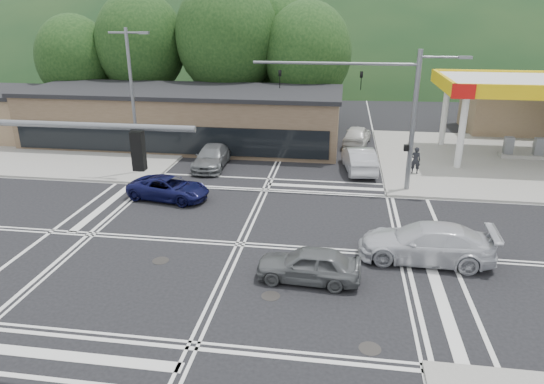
# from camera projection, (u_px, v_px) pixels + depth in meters

# --- Properties ---
(ground) EXTENTS (120.00, 120.00, 0.00)m
(ground) POSITION_uv_depth(u_px,v_px,m) (240.00, 244.00, 21.86)
(ground) COLOR black
(ground) RESTS_ON ground
(sidewalk_ne) EXTENTS (16.00, 16.00, 0.15)m
(sidewalk_ne) POSITION_uv_depth(u_px,v_px,m) (496.00, 161.00, 33.69)
(sidewalk_ne) COLOR gray
(sidewalk_ne) RESTS_ON ground
(sidewalk_nw) EXTENTS (16.00, 16.00, 0.15)m
(sidewalk_nw) POSITION_uv_depth(u_px,v_px,m) (91.00, 145.00, 37.78)
(sidewalk_nw) COLOR gray
(sidewalk_nw) RESTS_ON ground
(gas_station_canopy) EXTENTS (12.32, 8.34, 5.75)m
(gas_station_canopy) POSITION_uv_depth(u_px,v_px,m) (534.00, 88.00, 32.61)
(gas_station_canopy) COLOR silver
(gas_station_canopy) RESTS_ON ground
(convenience_store) EXTENTS (10.00, 6.00, 3.80)m
(convenience_store) POSITION_uv_depth(u_px,v_px,m) (527.00, 110.00, 41.64)
(convenience_store) COLOR #846B4F
(convenience_store) RESTS_ON ground
(commercial_row) EXTENTS (24.00, 8.00, 4.00)m
(commercial_row) POSITION_uv_depth(u_px,v_px,m) (184.00, 118.00, 38.01)
(commercial_row) COLOR brown
(commercial_row) RESTS_ON ground
(hill_north) EXTENTS (252.00, 126.00, 140.00)m
(hill_north) POSITION_uv_depth(u_px,v_px,m) (325.00, 60.00, 105.29)
(hill_north) COLOR #19371B
(hill_north) RESTS_ON ground
(tree_n_a) EXTENTS (8.00, 8.00, 11.75)m
(tree_n_a) POSITION_uv_depth(u_px,v_px,m) (141.00, 44.00, 43.52)
(tree_n_a) COLOR #382619
(tree_n_a) RESTS_ON ground
(tree_n_b) EXTENTS (9.00, 9.00, 12.98)m
(tree_n_b) POSITION_uv_depth(u_px,v_px,m) (227.00, 37.00, 42.20)
(tree_n_b) COLOR #382619
(tree_n_b) RESTS_ON ground
(tree_n_c) EXTENTS (7.60, 7.60, 10.87)m
(tree_n_c) POSITION_uv_depth(u_px,v_px,m) (307.00, 53.00, 41.70)
(tree_n_c) COLOR #382619
(tree_n_c) RESTS_ON ground
(tree_n_d) EXTENTS (6.80, 6.80, 9.76)m
(tree_n_d) POSITION_uv_depth(u_px,v_px,m) (75.00, 59.00, 43.86)
(tree_n_d) COLOR #382619
(tree_n_d) RESTS_ON ground
(tree_n_e) EXTENTS (8.40, 8.40, 11.98)m
(tree_n_e) POSITION_uv_depth(u_px,v_px,m) (279.00, 42.00, 45.59)
(tree_n_e) COLOR #382619
(tree_n_e) RESTS_ON ground
(streetlight_nw) EXTENTS (2.50, 0.25, 9.00)m
(streetlight_nw) POSITION_uv_depth(u_px,v_px,m) (133.00, 95.00, 29.58)
(streetlight_nw) COLOR slate
(streetlight_nw) RESTS_ON ground
(signal_mast_ne) EXTENTS (11.65, 0.30, 8.00)m
(signal_mast_ne) POSITION_uv_depth(u_px,v_px,m) (392.00, 104.00, 26.74)
(signal_mast_ne) COLOR slate
(signal_mast_ne) RESTS_ON ground
(car_blue_west) EXTENTS (4.85, 2.85, 1.27)m
(car_blue_west) POSITION_uv_depth(u_px,v_px,m) (169.00, 188.00, 26.96)
(car_blue_west) COLOR #0D0F3A
(car_blue_west) RESTS_ON ground
(car_grey_center) EXTENTS (4.12, 1.84, 1.37)m
(car_grey_center) POSITION_uv_depth(u_px,v_px,m) (309.00, 264.00, 18.71)
(car_grey_center) COLOR #595C5E
(car_grey_center) RESTS_ON ground
(car_silver_east) EXTENTS (5.63, 2.52, 1.60)m
(car_silver_east) POSITION_uv_depth(u_px,v_px,m) (426.00, 243.00, 20.21)
(car_silver_east) COLOR silver
(car_silver_east) RESTS_ON ground
(car_queue_a) EXTENTS (2.35, 5.09, 1.62)m
(car_queue_a) POSITION_uv_depth(u_px,v_px,m) (359.00, 159.00, 31.66)
(car_queue_a) COLOR #ABACB2
(car_queue_a) RESTS_ON ground
(car_queue_b) EXTENTS (2.49, 4.73, 1.53)m
(car_queue_b) POSITION_uv_depth(u_px,v_px,m) (357.00, 135.00, 37.94)
(car_queue_b) COLOR silver
(car_queue_b) RESTS_ON ground
(car_northbound) EXTENTS (2.17, 4.93, 1.41)m
(car_northbound) POSITION_uv_depth(u_px,v_px,m) (212.00, 157.00, 32.48)
(car_northbound) COLOR slate
(car_northbound) RESTS_ON ground
(pedestrian) EXTENTS (0.64, 0.42, 1.72)m
(pedestrian) POSITION_uv_depth(u_px,v_px,m) (415.00, 160.00, 30.69)
(pedestrian) COLOR black
(pedestrian) RESTS_ON sidewalk_ne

